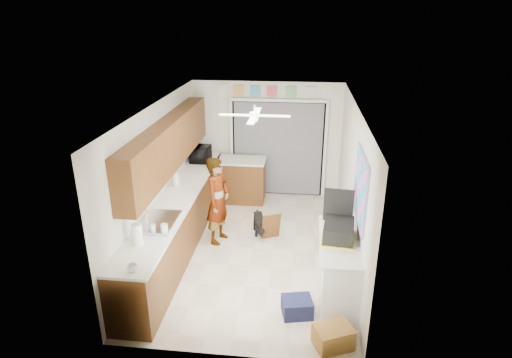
{
  "coord_description": "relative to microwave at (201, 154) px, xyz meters",
  "views": [
    {
      "loc": [
        0.77,
        -6.45,
        3.9
      ],
      "look_at": [
        0.0,
        0.4,
        1.15
      ],
      "focal_mm": 30.0,
      "sensor_mm": 36.0,
      "label": 1
    }
  ],
  "objects": [
    {
      "name": "suitcase",
      "position": [
        2.64,
        -2.98,
        -0.03
      ],
      "size": [
        0.46,
        0.58,
        0.23
      ],
      "primitive_type": "cube",
      "rotation": [
        0.0,
        0.0,
        -0.11
      ],
      "color": "black",
      "rests_on": "right_counter_top"
    },
    {
      "name": "header_frame_3",
      "position": [
        1.82,
        0.64,
        1.21
      ],
      "size": [
        0.22,
        0.02,
        0.22
      ],
      "primitive_type": "cube",
      "color": "#68B669",
      "rests_on": "wall_back"
    },
    {
      "name": "ceiling_fan",
      "position": [
        1.32,
        -1.63,
        1.23
      ],
      "size": [
        1.14,
        1.14,
        0.24
      ],
      "primitive_type": "cube",
      "color": "white",
      "rests_on": "ceiling"
    },
    {
      "name": "left_base_cabinets",
      "position": [
        0.02,
        -1.83,
        -0.64
      ],
      "size": [
        0.6,
        4.8,
        0.9
      ],
      "primitive_type": "cube",
      "color": "brown",
      "rests_on": "floor"
    },
    {
      "name": "ceiling",
      "position": [
        1.32,
        -1.83,
        1.41
      ],
      "size": [
        5.0,
        5.0,
        0.0
      ],
      "primitive_type": "plane",
      "rotation": [
        3.14,
        0.0,
        0.0
      ],
      "color": "white",
      "rests_on": "ground"
    },
    {
      "name": "sink_basin",
      "position": [
        0.03,
        -2.83,
        -0.13
      ],
      "size": [
        0.5,
        0.76,
        0.06
      ],
      "primitive_type": "cube",
      "color": "silver",
      "rests_on": "left_countertop"
    },
    {
      "name": "faucet",
      "position": [
        -0.16,
        -2.83,
        -0.04
      ],
      "size": [
        0.03,
        0.03,
        0.22
      ],
      "primitive_type": "cylinder",
      "color": "silver",
      "rests_on": "left_countertop"
    },
    {
      "name": "cup",
      "position": [
        0.12,
        -4.08,
        -0.1
      ],
      "size": [
        0.16,
        0.16,
        0.1
      ],
      "primitive_type": "imported",
      "rotation": [
        0.0,
        0.0,
        -0.36
      ],
      "color": "white",
      "rests_on": "left_countertop"
    },
    {
      "name": "door_trim_right",
      "position": [
        2.59,
        0.61,
        -0.04
      ],
      "size": [
        0.06,
        0.04,
        2.1
      ],
      "primitive_type": "cube",
      "color": "white",
      "rests_on": "wall_back"
    },
    {
      "name": "jar_a",
      "position": [
        0.21,
        -3.11,
        -0.08
      ],
      "size": [
        0.13,
        0.13,
        0.14
      ],
      "primitive_type": "cylinder",
      "rotation": [
        0.0,
        0.0,
        -0.35
      ],
      "color": "silver",
      "rests_on": "left_countertop"
    },
    {
      "name": "curtain_panel",
      "position": [
        1.57,
        0.6,
        -0.04
      ],
      "size": [
        1.9,
        0.03,
        2.05
      ],
      "primitive_type": "cube",
      "color": "slate",
      "rests_on": "wall_back"
    },
    {
      "name": "header_frame_2",
      "position": [
        1.42,
        0.64,
        1.21
      ],
      "size": [
        0.22,
        0.02,
        0.22
      ],
      "primitive_type": "cube",
      "color": "#D34F5F",
      "rests_on": "wall_back"
    },
    {
      "name": "door_trim_head",
      "position": [
        1.57,
        0.61,
        1.03
      ],
      "size": [
        2.1,
        0.04,
        0.06
      ],
      "primitive_type": "cube",
      "color": "white",
      "rests_on": "wall_back"
    },
    {
      "name": "wall_back",
      "position": [
        1.32,
        0.67,
        0.16
      ],
      "size": [
        3.2,
        0.0,
        3.2
      ],
      "primitive_type": "plane",
      "rotation": [
        1.57,
        0.0,
        0.0
      ],
      "color": "silver",
      "rests_on": "ground"
    },
    {
      "name": "cabinet_door_panel",
      "position": [
        1.6,
        -1.46,
        -0.83
      ],
      "size": [
        0.37,
        0.26,
        0.51
      ],
      "primitive_type": "cube",
      "rotation": [
        0.21,
        0.0,
        0.42
      ],
      "color": "brown",
      "rests_on": "floor"
    },
    {
      "name": "wall_front",
      "position": [
        1.32,
        -4.33,
        0.16
      ],
      "size": [
        3.2,
        0.0,
        3.2
      ],
      "primitive_type": "plane",
      "rotation": [
        -1.57,
        0.0,
        0.0
      ],
      "color": "silver",
      "rests_on": "ground"
    },
    {
      "name": "header_frame_0",
      "position": [
        0.72,
        0.64,
        1.21
      ],
      "size": [
        0.22,
        0.02,
        0.22
      ],
      "primitive_type": "cube",
      "color": "gold",
      "rests_on": "wall_back"
    },
    {
      "name": "door_trim_left",
      "position": [
        0.55,
        0.61,
        -0.04
      ],
      "size": [
        0.06,
        0.04,
        2.1
      ],
      "primitive_type": "cube",
      "color": "white",
      "rests_on": "wall_back"
    },
    {
      "name": "route66_sign",
      "position": [
        0.37,
        0.64,
        1.21
      ],
      "size": [
        0.22,
        0.02,
        0.26
      ],
      "primitive_type": "cube",
      "color": "silver",
      "rests_on": "wall_back"
    },
    {
      "name": "header_frame_4",
      "position": [
        2.22,
        0.64,
        1.21
      ],
      "size": [
        0.22,
        0.02,
        0.22
      ],
      "primitive_type": "cube",
      "color": "beige",
      "rests_on": "wall_back"
    },
    {
      "name": "peninsula_top",
      "position": [
        0.82,
        0.17,
        -0.17
      ],
      "size": [
        1.04,
        0.64,
        0.04
      ],
      "primitive_type": "cube",
      "color": "white",
      "rests_on": "peninsula_base"
    },
    {
      "name": "left_countertop",
      "position": [
        0.03,
        -1.83,
        -0.17
      ],
      "size": [
        0.62,
        4.8,
        0.04
      ],
      "primitive_type": "cube",
      "color": "white",
      "rests_on": "left_base_cabinets"
    },
    {
      "name": "header_frame_1",
      "position": [
        1.07,
        0.64,
        1.21
      ],
      "size": [
        0.22,
        0.02,
        0.22
      ],
      "primitive_type": "cube",
      "color": "#4B97C9",
      "rests_on": "wall_back"
    },
    {
      "name": "suitcase_lid",
      "position": [
        2.64,
        -2.69,
        0.22
      ],
      "size": [
        0.42,
        0.08,
        0.5
      ],
      "primitive_type": "cube",
      "rotation": [
        0.0,
        0.0,
        -0.11
      ],
      "color": "black",
      "rests_on": "suitcase"
    },
    {
      "name": "soap_bottle",
      "position": [
        -0.12,
        -1.39,
        0.02
      ],
      "size": [
        0.17,
        0.17,
        0.34
      ],
      "primitive_type": "imported",
      "rotation": [
        0.0,
        0.0,
        -0.42
      ],
      "color": "silver",
      "rests_on": "left_countertop"
    },
    {
      "name": "wall_left",
      "position": [
        -0.28,
        -1.83,
        0.16
      ],
      "size": [
        0.0,
        5.0,
        5.0
      ],
      "primitive_type": "plane",
      "rotation": [
        1.57,
        0.0,
        1.57
      ],
      "color": "silver",
      "rests_on": "ground"
    },
    {
      "name": "cardboard_box",
      "position": [
        2.57,
        -4.03,
        -0.95
      ],
      "size": [
        0.55,
        0.49,
        0.28
      ],
      "primitive_type": "cube",
      "rotation": [
        0.0,
        0.0,
        0.41
      ],
      "color": "#BD8E3B",
      "rests_on": "floor"
    },
    {
      "name": "back_opening_recess",
      "position": [
        1.57,
        0.64,
        -0.04
      ],
      "size": [
        2.0,
        0.06,
        2.1
      ],
      "primitive_type": "cube",
      "color": "black",
      "rests_on": "wall_back"
    },
    {
      "name": "dog",
      "position": [
        1.36,
        -1.26,
        -0.88
      ],
      "size": [
        0.34,
        0.55,
        0.41
      ],
      "primitive_type": "cube",
      "rotation": [
        0.0,
        0.0,
        0.24
      ],
      "color": "black",
      "rests_on": "floor"
    },
    {
      "name": "navy_crate",
      "position": [
        2.12,
        -3.48,
        -0.96
      ],
      "size": [
        0.46,
        0.41,
        0.24
      ],
      "primitive_type": "cube",
      "rotation": [
        0.0,
        0.0,
        0.21
      ],
      "color": "#161838",
      "rests_on": "floor"
    },
    {
      "name": "paper_towel_roll",
      "position": [
        -0.06,
        -3.44,
        0.0
      ],
      "size": [
        0.16,
        0.16,
        0.3
      ],
      "primitive_type": "cylinder",
      "rotation": [
        0.0,
        0.0,
        0.15
      ],
      "color": "white",
      "rests_on": "left_countertop"
    },
    {
      "name": "microwave",
      "position": [
        0.0,
        0.0,
        0.0
      ],
      "size": [
        0.37,
        0.54,
        0.29
      ],
      "primitive_type": "imported",
      "rotation": [
        0.0,
        0.0,
        1.56
      ],
      "color": "black",
      "rests_on": "left_countertop"
    },
    {
      "name": "abstract_painting",
      "position": [
        2.9,
        -2.83,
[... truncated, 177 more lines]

